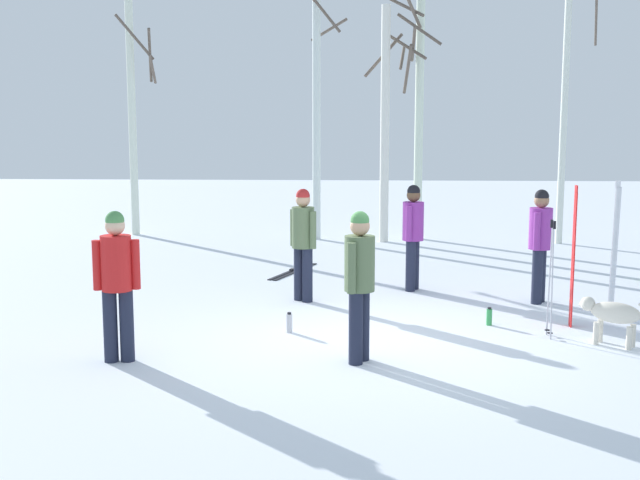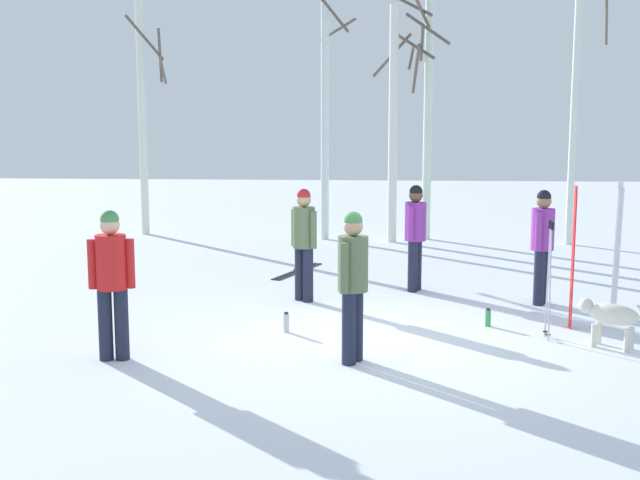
# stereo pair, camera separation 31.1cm
# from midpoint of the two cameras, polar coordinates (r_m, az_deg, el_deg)

# --- Properties ---
(ground_plane) EXTENTS (60.00, 60.00, 0.00)m
(ground_plane) POSITION_cam_midpoint_polar(r_m,az_deg,el_deg) (9.89, 4.28, -7.34)
(ground_plane) COLOR white
(person_0) EXTENTS (0.34, 0.49, 1.72)m
(person_0) POSITION_cam_midpoint_polar(r_m,az_deg,el_deg) (12.85, 7.55, 0.66)
(person_0) COLOR #1E2338
(person_0) RESTS_ON ground_plane
(person_1) EXTENTS (0.34, 0.48, 1.72)m
(person_1) POSITION_cam_midpoint_polar(r_m,az_deg,el_deg) (8.84, 3.38, -2.66)
(person_1) COLOR #1E2338
(person_1) RESTS_ON ground_plane
(person_2) EXTENTS (0.42, 0.38, 1.72)m
(person_2) POSITION_cam_midpoint_polar(r_m,az_deg,el_deg) (11.98, -0.43, 0.20)
(person_2) COLOR #1E2338
(person_2) RESTS_ON ground_plane
(person_3) EXTENTS (0.34, 0.47, 1.72)m
(person_3) POSITION_cam_midpoint_polar(r_m,az_deg,el_deg) (12.26, 16.37, 0.05)
(person_3) COLOR #1E2338
(person_3) RESTS_ON ground_plane
(person_4) EXTENTS (0.51, 0.34, 1.72)m
(person_4) POSITION_cam_midpoint_polar(r_m,az_deg,el_deg) (9.19, -13.79, -2.47)
(person_4) COLOR #1E2338
(person_4) RESTS_ON ground_plane
(dog) EXTENTS (0.77, 0.54, 0.57)m
(dog) POSITION_cam_midpoint_polar(r_m,az_deg,el_deg) (10.22, 20.91, -5.12)
(dog) COLOR beige
(dog) RESTS_ON ground_plane
(ski_pair_planted_0) EXTENTS (0.15, 0.13, 1.88)m
(ski_pair_planted_0) POSITION_cam_midpoint_polar(r_m,az_deg,el_deg) (12.10, 21.26, -0.51)
(ski_pair_planted_0) COLOR white
(ski_pair_planted_0) RESTS_ON ground_plane
(ski_pair_planted_1) EXTENTS (0.02, 0.14, 1.88)m
(ski_pair_planted_1) POSITION_cam_midpoint_polar(r_m,az_deg,el_deg) (10.90, 18.48, -1.26)
(ski_pair_planted_1) COLOR red
(ski_pair_planted_1) RESTS_ON ground_plane
(ski_pair_lying_0) EXTENTS (0.76, 1.80, 0.05)m
(ski_pair_lying_0) POSITION_cam_midpoint_polar(r_m,az_deg,el_deg) (14.58, -0.99, -2.24)
(ski_pair_lying_0) COLOR black
(ski_pair_lying_0) RESTS_ON ground_plane
(ski_poles_0) EXTENTS (0.07, 0.25, 1.49)m
(ski_poles_0) POSITION_cam_midpoint_polar(r_m,az_deg,el_deg) (10.30, 16.95, -2.53)
(ski_poles_0) COLOR #B2B2BC
(ski_poles_0) RESTS_ON ground_plane
(water_bottle_0) EXTENTS (0.08, 0.08, 0.26)m
(water_bottle_0) POSITION_cam_midpoint_polar(r_m,az_deg,el_deg) (10.31, -1.57, -5.96)
(water_bottle_0) COLOR silver
(water_bottle_0) RESTS_ON ground_plane
(water_bottle_1) EXTENTS (0.08, 0.08, 0.24)m
(water_bottle_1) POSITION_cam_midpoint_polar(r_m,az_deg,el_deg) (10.87, 12.77, -5.47)
(water_bottle_1) COLOR green
(water_bottle_1) RESTS_ON ground_plane
(birch_tree_0) EXTENTS (0.82, 1.25, 5.60)m
(birch_tree_0) POSITION_cam_midpoint_polar(r_m,az_deg,el_deg) (19.95, -12.12, 8.79)
(birch_tree_0) COLOR silver
(birch_tree_0) RESTS_ON ground_plane
(birch_tree_1) EXTENTS (1.21, 1.31, 6.48)m
(birch_tree_1) POSITION_cam_midpoint_polar(r_m,az_deg,el_deg) (18.61, 0.83, 10.48)
(birch_tree_1) COLOR silver
(birch_tree_1) RESTS_ON ground_plane
(birch_tree_2) EXTENTS (1.32, 1.44, 5.44)m
(birch_tree_2) POSITION_cam_midpoint_polar(r_m,az_deg,el_deg) (18.23, 5.92, 8.80)
(birch_tree_2) COLOR silver
(birch_tree_2) RESTS_ON ground_plane
(birch_tree_3) EXTENTS (1.64, 1.33, 7.30)m
(birch_tree_3) POSITION_cam_midpoint_polar(r_m,az_deg,el_deg) (18.80, 8.24, 11.30)
(birch_tree_3) COLOR silver
(birch_tree_3) RESTS_ON ground_plane
(birch_tree_4) EXTENTS (1.14, 1.17, 7.66)m
(birch_tree_4) POSITION_cam_midpoint_polar(r_m,az_deg,el_deg) (18.71, 18.41, 11.68)
(birch_tree_4) COLOR silver
(birch_tree_4) RESTS_ON ground_plane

